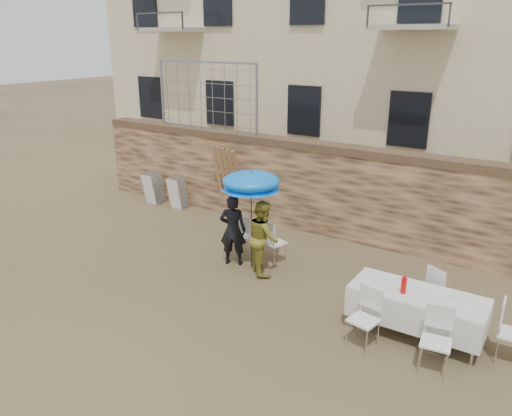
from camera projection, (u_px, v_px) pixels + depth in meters
The scene contains 16 objects.
ground at pixel (170, 312), 8.83m from camera, with size 80.00×80.00×0.00m, color brown.
stone_wall at pixel (304, 186), 12.44m from camera, with size 13.00×0.50×2.20m, color #8B6645.
chain_link_fence at pixel (207, 97), 13.34m from camera, with size 3.20×0.06×1.80m, color gray, non-canonical shape.
man_suit at pixel (233, 230), 10.51m from camera, with size 0.56×0.37×1.54m, color black.
woman_dress at pixel (263, 237), 10.12m from camera, with size 0.75×0.58×1.54m, color gold.
umbrella at pixel (251, 184), 10.04m from camera, with size 1.23×1.23×1.93m.
couple_chair_left at pixel (247, 235), 11.04m from camera, with size 0.48×0.48×0.96m, color white, non-canonical shape.
couple_chair_right at pixel (275, 241), 10.68m from camera, with size 0.48×0.48×0.96m, color white, non-canonical shape.
banquet_table at pixel (418, 295), 7.94m from camera, with size 2.10×0.85×0.78m.
soda_bottle at pixel (404, 286), 7.87m from camera, with size 0.09×0.09×0.26m, color red.
table_chair_front_left at pixel (364, 319), 7.74m from camera, with size 0.48×0.48×0.96m, color white, non-canonical shape.
table_chair_front_right at pixel (436, 341), 7.17m from camera, with size 0.48×0.48×0.96m, color white, non-canonical shape.
table_chair_back at pixel (442, 292), 8.55m from camera, with size 0.48×0.48×0.96m, color white, non-canonical shape.
chair_stack_left at pixel (158, 186), 14.65m from camera, with size 0.46×0.55×0.92m, color white, non-canonical shape.
chair_stack_right at pixel (181, 191), 14.19m from camera, with size 0.46×0.47×0.92m, color white, non-canonical shape.
wood_planks at pixel (228, 181), 13.24m from camera, with size 0.70×0.20×2.00m, color #A37749, non-canonical shape.
Camera 1 is at (5.51, -5.66, 4.62)m, focal length 35.00 mm.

